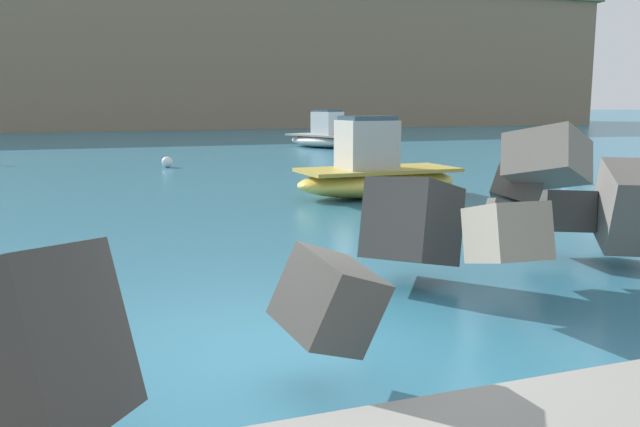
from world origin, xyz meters
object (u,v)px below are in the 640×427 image
(boat_near_right, at_px, (375,173))
(boat_mid_left, at_px, (324,136))
(mooring_buoy_inner, at_px, (167,162))
(mooring_buoy_middle, at_px, (569,177))

(boat_near_right, bearing_deg, boat_mid_left, 73.02)
(mooring_buoy_inner, bearing_deg, mooring_buoy_middle, -41.51)
(boat_mid_left, height_order, mooring_buoy_inner, boat_mid_left)
(boat_near_right, distance_m, mooring_buoy_middle, 7.38)
(boat_near_right, relative_size, mooring_buoy_inner, 10.92)
(boat_near_right, xyz_separation_m, mooring_buoy_inner, (-4.21, 10.95, -0.46))
(mooring_buoy_inner, bearing_deg, boat_mid_left, 41.90)
(mooring_buoy_inner, bearing_deg, boat_near_right, -68.97)
(boat_near_right, height_order, mooring_buoy_inner, boat_near_right)
(boat_near_right, xyz_separation_m, boat_mid_left, (6.19, 20.29, -0.02))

